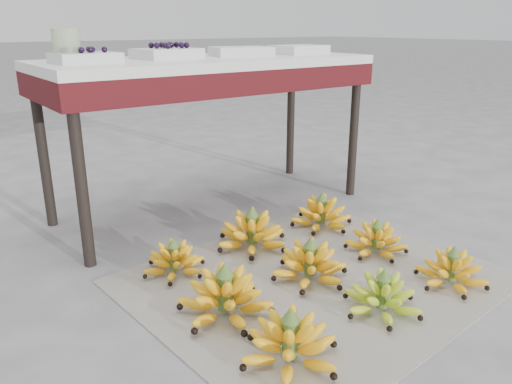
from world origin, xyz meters
TOP-DOWN VIEW (x-y plane):
  - ground at (0.00, 0.00)m, footprint 60.00×60.00m
  - newspaper_mat at (-0.01, 0.07)m, footprint 1.33×1.15m
  - bunch_front_left at (-0.39, -0.24)m, footprint 0.35×0.35m
  - bunch_front_center at (0.01, -0.22)m, footprint 0.30×0.30m
  - bunch_front_right at (0.36, -0.25)m, footprint 0.32×0.32m
  - bunch_mid_left at (-0.41, 0.07)m, footprint 0.34×0.34m
  - bunch_mid_center at (-0.03, 0.08)m, footprint 0.37×0.37m
  - bunch_mid_right at (0.34, 0.09)m, footprint 0.28×0.28m
  - bunch_back_left at (-0.41, 0.42)m, footprint 0.27×0.27m
  - bunch_back_center at (-0.04, 0.43)m, footprint 0.36×0.36m
  - bunch_back_right at (0.36, 0.43)m, footprint 0.36×0.36m
  - vendor_table at (0.09, 0.95)m, footprint 1.57×0.63m
  - tray_far_left at (-0.49, 0.93)m, footprint 0.26×0.19m
  - tray_left at (-0.10, 0.98)m, footprint 0.30×0.24m
  - tray_right at (0.27, 0.94)m, footprint 0.32×0.26m
  - tray_far_right at (0.62, 0.92)m, footprint 0.29×0.22m
  - glass_jar at (-0.56, 0.93)m, footprint 0.11×0.11m

SIDE VIEW (x-z plane):
  - ground at x=0.00m, z-range 0.00..0.00m
  - newspaper_mat at x=-0.01m, z-range 0.00..0.01m
  - bunch_back_left at x=-0.41m, z-range -0.02..0.13m
  - bunch_mid_right at x=0.34m, z-range -0.02..0.13m
  - bunch_front_right at x=0.36m, z-range -0.02..0.13m
  - bunch_front_center at x=0.01m, z-range -0.02..0.14m
  - bunch_back_right at x=0.36m, z-range -0.02..0.15m
  - bunch_mid_center at x=-0.03m, z-range -0.02..0.15m
  - bunch_front_left at x=-0.39m, z-range -0.02..0.15m
  - bunch_back_center at x=-0.04m, z-range -0.02..0.16m
  - bunch_mid_left at x=-0.41m, z-range -0.02..0.16m
  - vendor_table at x=0.09m, z-range 0.29..1.04m
  - tray_far_left at x=-0.49m, z-range 0.74..0.81m
  - tray_far_right at x=0.62m, z-range 0.75..0.80m
  - tray_right at x=0.27m, z-range 0.75..0.80m
  - tray_left at x=-0.10m, z-range 0.74..0.81m
  - glass_jar at x=-0.56m, z-range 0.75..0.88m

